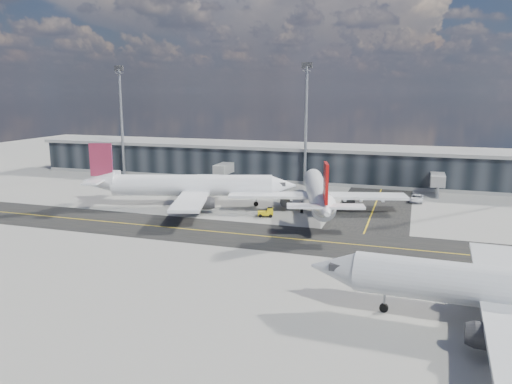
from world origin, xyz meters
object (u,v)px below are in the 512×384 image
(airliner_af, at_px, (189,186))
(service_van, at_px, (417,198))
(airliner_redtail, at_px, (318,192))
(baggage_tug, at_px, (267,212))

(airliner_af, height_order, service_van, airliner_af)
(airliner_redtail, height_order, baggage_tug, airliner_redtail)
(baggage_tug, bearing_deg, airliner_af, -117.78)
(airliner_af, xyz_separation_m, baggage_tug, (17.16, -3.69, -3.25))
(baggage_tug, bearing_deg, service_van, 114.07)
(baggage_tug, height_order, service_van, baggage_tug)
(baggage_tug, bearing_deg, airliner_redtail, 110.72)
(airliner_af, relative_size, baggage_tug, 13.68)
(service_van, bearing_deg, baggage_tug, -136.70)
(service_van, bearing_deg, airliner_af, -153.98)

